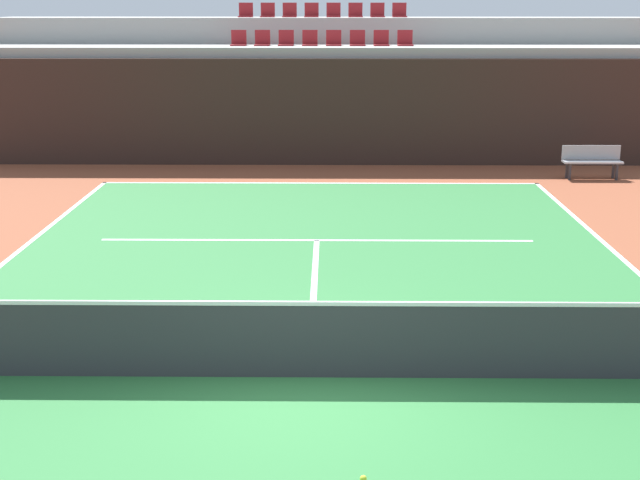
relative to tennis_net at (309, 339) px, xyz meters
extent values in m
plane|color=brown|center=(0.00, 0.00, -0.51)|extent=(80.00, 80.00, 0.00)
cube|color=#2D7238|center=(0.00, 0.00, -0.50)|extent=(11.00, 24.00, 0.01)
cube|color=white|center=(0.00, 11.95, -0.50)|extent=(11.00, 0.10, 0.00)
cube|color=white|center=(0.00, 6.40, -0.50)|extent=(8.26, 0.10, 0.00)
cube|color=white|center=(0.00, 3.20, -0.50)|extent=(0.10, 6.40, 0.00)
cube|color=black|center=(0.00, 14.74, 0.95)|extent=(20.28, 0.30, 2.93)
cube|color=#9E9E99|center=(0.00, 16.09, 1.09)|extent=(20.28, 2.40, 3.21)
cube|color=#9E9E99|center=(0.00, 18.49, 1.47)|extent=(20.28, 2.40, 3.97)
cube|color=maroon|center=(-2.40, 16.09, 2.72)|extent=(0.44, 0.44, 0.04)
cube|color=maroon|center=(-2.40, 16.29, 2.94)|extent=(0.44, 0.04, 0.40)
cube|color=maroon|center=(-1.72, 16.09, 2.72)|extent=(0.44, 0.44, 0.04)
cube|color=maroon|center=(-1.72, 16.29, 2.94)|extent=(0.44, 0.04, 0.40)
cube|color=maroon|center=(-1.03, 16.09, 2.72)|extent=(0.44, 0.44, 0.04)
cube|color=maroon|center=(-1.03, 16.29, 2.94)|extent=(0.44, 0.04, 0.40)
cube|color=maroon|center=(-0.34, 16.09, 2.72)|extent=(0.44, 0.44, 0.04)
cube|color=maroon|center=(-0.34, 16.29, 2.94)|extent=(0.44, 0.04, 0.40)
cube|color=maroon|center=(0.34, 16.09, 2.72)|extent=(0.44, 0.44, 0.04)
cube|color=maroon|center=(0.34, 16.29, 2.94)|extent=(0.44, 0.04, 0.40)
cube|color=maroon|center=(1.03, 16.09, 2.72)|extent=(0.44, 0.44, 0.04)
cube|color=maroon|center=(1.03, 16.29, 2.94)|extent=(0.44, 0.04, 0.40)
cube|color=maroon|center=(1.72, 16.09, 2.72)|extent=(0.44, 0.44, 0.04)
cube|color=maroon|center=(1.72, 16.29, 2.94)|extent=(0.44, 0.04, 0.40)
cube|color=maroon|center=(2.40, 16.09, 2.72)|extent=(0.44, 0.44, 0.04)
cube|color=maroon|center=(2.40, 16.29, 2.94)|extent=(0.44, 0.04, 0.40)
cube|color=maroon|center=(-2.40, 18.49, 3.48)|extent=(0.44, 0.44, 0.04)
cube|color=maroon|center=(-2.40, 18.69, 3.70)|extent=(0.44, 0.04, 0.40)
cube|color=maroon|center=(-1.72, 18.49, 3.48)|extent=(0.44, 0.44, 0.04)
cube|color=maroon|center=(-1.72, 18.69, 3.70)|extent=(0.44, 0.04, 0.40)
cube|color=maroon|center=(-1.03, 18.49, 3.48)|extent=(0.44, 0.44, 0.04)
cube|color=maroon|center=(-1.03, 18.69, 3.70)|extent=(0.44, 0.04, 0.40)
cube|color=maroon|center=(-0.34, 18.49, 3.48)|extent=(0.44, 0.44, 0.04)
cube|color=maroon|center=(-0.34, 18.69, 3.70)|extent=(0.44, 0.04, 0.40)
cube|color=maroon|center=(0.34, 18.49, 3.48)|extent=(0.44, 0.44, 0.04)
cube|color=maroon|center=(0.34, 18.69, 3.70)|extent=(0.44, 0.04, 0.40)
cube|color=maroon|center=(1.03, 18.49, 3.48)|extent=(0.44, 0.44, 0.04)
cube|color=maroon|center=(1.03, 18.69, 3.70)|extent=(0.44, 0.04, 0.40)
cube|color=maroon|center=(1.72, 18.49, 3.48)|extent=(0.44, 0.44, 0.04)
cube|color=maroon|center=(1.72, 18.69, 3.70)|extent=(0.44, 0.04, 0.40)
cube|color=maroon|center=(2.40, 18.49, 3.48)|extent=(0.44, 0.44, 0.04)
cube|color=maroon|center=(2.40, 18.69, 3.70)|extent=(0.44, 0.04, 0.40)
cube|color=#333338|center=(0.00, 0.00, -0.04)|extent=(10.90, 0.02, 0.92)
cube|color=white|center=(0.00, 0.00, 0.45)|extent=(10.90, 0.04, 0.05)
cube|color=#99999E|center=(7.00, 12.62, -0.06)|extent=(1.50, 0.40, 0.05)
cube|color=#99999E|center=(7.00, 12.80, 0.16)|extent=(1.50, 0.04, 0.36)
cube|color=#2D2D33|center=(6.40, 12.48, -0.30)|extent=(0.06, 0.06, 0.42)
cube|color=#2D2D33|center=(7.60, 12.48, -0.30)|extent=(0.06, 0.06, 0.42)
cube|color=#2D2D33|center=(6.40, 12.76, -0.30)|extent=(0.06, 0.06, 0.42)
cube|color=#2D2D33|center=(7.60, 12.76, -0.30)|extent=(0.06, 0.06, 0.42)
sphere|color=#CCE033|center=(0.58, -2.43, -0.47)|extent=(0.07, 0.07, 0.07)
camera|label=1|loc=(0.25, -9.97, 3.91)|focal=49.79mm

